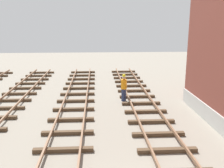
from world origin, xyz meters
The scene contains 1 object.
track_worker_foreground centered at (-0.45, 11.18, 0.93)m, with size 0.40×0.40×1.87m.
Camera 1 is at (-2.28, -5.54, 5.27)m, focal length 41.14 mm.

